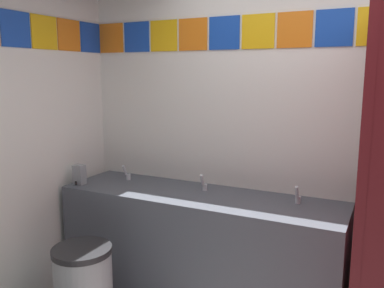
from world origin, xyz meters
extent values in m
cube|color=white|center=(0.00, 1.45, 1.39)|extent=(3.95, 0.08, 2.78)
cube|color=orange|center=(-1.84, 1.41, 2.04)|extent=(0.25, 0.01, 0.25)
cube|color=#1947B7|center=(-1.58, 1.41, 2.04)|extent=(0.25, 0.01, 0.25)
cube|color=yellow|center=(-1.32, 1.41, 2.04)|extent=(0.25, 0.01, 0.25)
cube|color=orange|center=(-1.05, 1.41, 2.04)|extent=(0.25, 0.01, 0.25)
cube|color=#1947B7|center=(-0.79, 1.41, 2.04)|extent=(0.25, 0.01, 0.25)
cube|color=yellow|center=(-0.53, 1.41, 2.04)|extent=(0.25, 0.01, 0.25)
cube|color=orange|center=(-0.26, 1.41, 2.04)|extent=(0.25, 0.01, 0.25)
cube|color=#1947B7|center=(0.00, 1.41, 2.04)|extent=(0.25, 0.01, 0.25)
cube|color=yellow|center=(0.26, 1.41, 2.04)|extent=(0.25, 0.01, 0.25)
cube|color=#1947B7|center=(-1.97, 0.51, 2.04)|extent=(0.01, 0.25, 0.25)
cube|color=yellow|center=(-1.97, 0.77, 2.04)|extent=(0.01, 0.25, 0.25)
cube|color=orange|center=(-1.97, 1.03, 2.04)|extent=(0.01, 0.25, 0.25)
cube|color=#1947B7|center=(-1.97, 1.29, 2.04)|extent=(0.01, 0.25, 0.25)
cube|color=#4C515B|center=(-0.86, 1.11, 0.43)|extent=(2.13, 0.60, 0.85)
cube|color=#4C515B|center=(-0.86, 1.40, 0.81)|extent=(2.13, 0.03, 0.08)
cylinder|color=white|center=(-1.57, 1.08, 0.80)|extent=(0.34, 0.34, 0.10)
cylinder|color=white|center=(-0.86, 1.08, 0.80)|extent=(0.34, 0.34, 0.10)
cylinder|color=white|center=(-0.15, 1.08, 0.80)|extent=(0.34, 0.34, 0.10)
cylinder|color=silver|center=(-1.57, 1.22, 0.88)|extent=(0.04, 0.04, 0.05)
cylinder|color=silver|center=(-1.57, 1.17, 0.95)|extent=(0.02, 0.06, 0.09)
cylinder|color=silver|center=(-0.86, 1.22, 0.88)|extent=(0.04, 0.04, 0.05)
cylinder|color=silver|center=(-0.86, 1.17, 0.95)|extent=(0.02, 0.06, 0.09)
cylinder|color=silver|center=(-0.15, 1.22, 0.88)|extent=(0.04, 0.04, 0.05)
cylinder|color=silver|center=(-0.15, 1.17, 0.95)|extent=(0.02, 0.06, 0.09)
cube|color=gray|center=(-1.85, 0.93, 0.93)|extent=(0.09, 0.07, 0.16)
cylinder|color=black|center=(-1.85, 0.89, 0.87)|extent=(0.02, 0.02, 0.03)
cube|color=maroon|center=(0.31, 0.69, 1.08)|extent=(0.04, 1.44, 2.17)
cylinder|color=silver|center=(0.33, -0.01, 1.19)|extent=(0.02, 0.02, 0.10)
cylinder|color=#262628|center=(-1.39, 0.42, 0.58)|extent=(0.40, 0.40, 0.04)
camera|label=1|loc=(0.39, -1.52, 1.75)|focal=37.85mm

